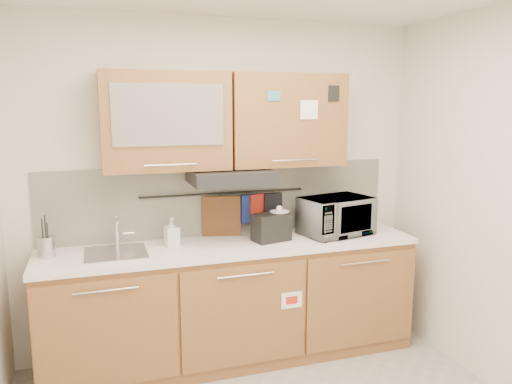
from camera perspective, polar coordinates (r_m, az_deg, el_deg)
wall_back at (r=3.97m, az=-3.85°, el=0.55°), size 3.20×0.00×3.20m
base_cabinet at (r=3.94m, az=-2.57°, el=-13.12°), size 2.80×0.64×0.88m
countertop at (r=3.77m, az=-2.62°, el=-6.20°), size 2.82×0.62×0.04m
backsplash at (r=3.98m, az=-3.79°, el=-0.90°), size 2.80×0.02×0.56m
upper_cabinets at (r=3.75m, az=-3.35°, el=8.15°), size 1.82×0.37×0.70m
range_hood at (r=3.71m, az=-2.93°, el=1.78°), size 0.60×0.46×0.10m
sink at (r=3.66m, az=-15.71°, el=-6.68°), size 0.42×0.40×0.26m
utensil_rail at (r=3.93m, az=-3.67°, el=-0.14°), size 1.30×0.02×0.02m
utensil_crock at (r=3.70m, az=-22.82°, el=-5.75°), size 0.13×0.13×0.29m
kettle at (r=3.89m, az=2.68°, el=-3.81°), size 0.20×0.19×0.26m
toaster at (r=3.81m, az=1.76°, el=-4.03°), size 0.31×0.22×0.21m
microwave at (r=4.04m, az=9.11°, el=-2.72°), size 0.61×0.48×0.30m
soap_bottle at (r=3.72m, az=-9.60°, el=-4.52°), size 0.11×0.11×0.21m
cutting_board at (r=3.95m, az=-4.00°, el=-3.16°), size 0.30×0.09×0.37m
oven_mitt at (r=3.99m, az=-0.99°, el=-1.90°), size 0.14×0.08×0.23m
dark_pouch at (r=4.06m, az=1.92°, el=-1.78°), size 0.15×0.04×0.24m
pot_holder at (r=4.01m, az=0.15°, el=-1.38°), size 0.13×0.06×0.16m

